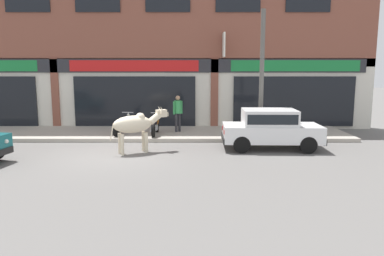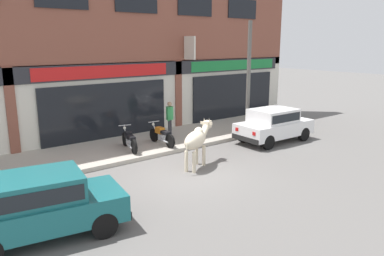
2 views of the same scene
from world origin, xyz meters
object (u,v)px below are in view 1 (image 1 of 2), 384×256
Objects in this scene: pedestrian at (180,110)px; utility_pole at (264,75)px; motorcycle_1 at (157,126)px; cow at (137,124)px; motorcycle_0 at (124,125)px; car_1 at (272,127)px.

utility_pole reaches higher than pedestrian.
motorcycle_1 is at bearing -141.50° from pedestrian.
motorcycle_0 is at bearing 108.88° from cow.
motorcycle_0 and motorcycle_1 have the same top height.
motorcycle_0 is at bearing 174.05° from motorcycle_1.
utility_pole reaches higher than cow.
pedestrian is (1.34, 3.52, 0.13)m from cow.
utility_pole is (5.73, -0.81, 2.14)m from motorcycle_0.
utility_pole is at bearing -8.74° from motorcycle_1.
utility_pole is at bearing -8.05° from motorcycle_0.
cow is 3.13m from motorcycle_0.
utility_pole is (3.39, -1.40, 1.54)m from pedestrian.
pedestrian is at bearing 69.15° from cow.
motorcycle_1 is 4.86m from utility_pole.
cow is 5.45m from utility_pole.
pedestrian is at bearing 140.40° from car_1.
utility_pole is (-0.10, 1.48, 1.86)m from car_1.
car_1 is at bearing -21.47° from motorcycle_0.
motorcycle_0 is 2.49m from pedestrian.
pedestrian reaches higher than cow.
utility_pole reaches higher than motorcycle_0.
car_1 is 6.28m from motorcycle_0.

